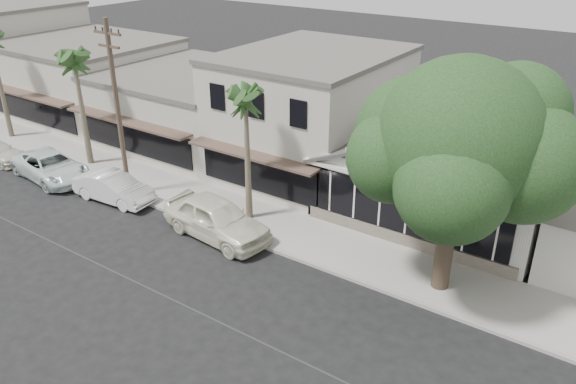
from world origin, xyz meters
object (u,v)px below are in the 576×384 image
Objects in this scene: car_0 at (216,218)px; shade_tree at (460,143)px; car_2 at (51,167)px; utility_pole at (117,107)px; car_1 at (114,188)px.

shade_tree reaches higher than car_0.
car_0 is at bearing -81.17° from car_2.
shade_tree is at bearing -72.04° from car_0.
car_2 is at bearing -173.45° from shade_tree.
car_0 is 1.03× the size of car_2.
utility_pole is 1.65× the size of car_0.
car_0 is 0.60× the size of shade_tree.
car_2 is (-5.11, -0.98, -4.05)m from utility_pole.
car_2 is at bearing 87.17° from car_1.
car_1 is at bearing 97.63° from car_0.
car_1 is (-6.71, -0.21, -0.20)m from car_0.
shade_tree is (9.73, 2.09, 5.04)m from car_0.
utility_pole is 2.03× the size of car_1.
car_1 is 0.83× the size of car_2.
car_0 is 11.16m from shade_tree.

